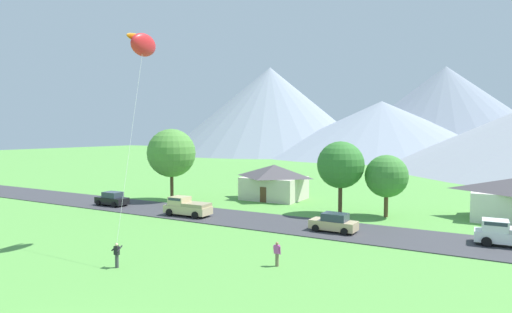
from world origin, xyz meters
name	(u,v)px	position (x,y,z in m)	size (l,w,h in m)	color
road_strip	(300,226)	(0.00, 26.72, 0.04)	(160.00, 7.60, 0.08)	#38383D
mountain_east_ridge	(270,110)	(-69.78, 155.08, 18.61)	(90.79, 90.79, 37.21)	gray
mountain_central_ridge	(445,110)	(-1.67, 179.84, 17.99)	(93.16, 93.16, 35.98)	gray
mountain_west_ridge	(381,129)	(-20.56, 150.45, 10.28)	(89.98, 89.98, 20.55)	gray
house_leftmost	(274,181)	(-9.66, 40.29, 2.43)	(8.24, 6.78, 4.68)	beige
tree_near_left	(387,176)	(6.30, 35.30, 4.39)	(4.55, 4.55, 6.68)	brown
tree_left_of_center	(171,153)	(-20.86, 32.45, 6.33)	(6.37, 6.37, 9.53)	#4C3823
tree_center	(341,165)	(1.62, 34.09, 5.51)	(5.16, 5.16, 8.10)	#4C3823
parked_car_tan_mid_west	(334,223)	(3.71, 25.87, 0.87)	(4.26, 2.19, 1.68)	tan
parked_car_black_mid_east	(112,199)	(-24.60, 25.70, 0.87)	(4.21, 2.09, 1.68)	black
pickup_truck_white_west_side	(509,234)	(17.43, 27.93, 1.06)	(5.26, 2.45, 1.99)	white
pickup_truck_sand_east_side	(187,207)	(-12.59, 25.17, 1.06)	(5.25, 2.43, 1.99)	#C6B284
kite_flyer_with_kite	(143,48)	(-8.25, 14.39, 15.73)	(3.72, 7.24, 16.96)	#3D3D42
watcher_person	(277,253)	(3.56, 14.59, 0.88)	(0.56, 0.24, 1.68)	#70604C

